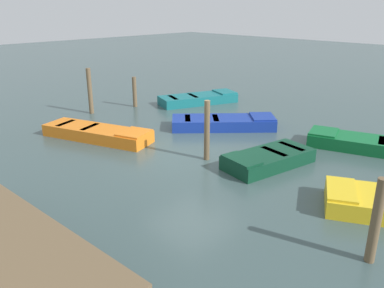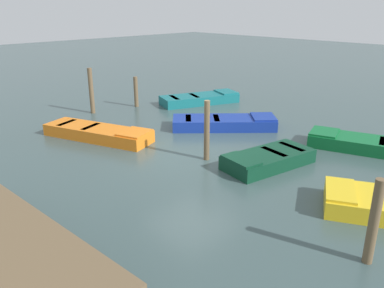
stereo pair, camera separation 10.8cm
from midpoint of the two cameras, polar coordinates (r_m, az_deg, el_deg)
name	(u,v)px [view 1 (the left image)]	position (r m, az deg, el deg)	size (l,w,h in m)	color
ground_plane	(192,155)	(12.11, -0.26, -1.56)	(80.00, 80.00, 0.00)	#384C4C
rowboat_orange	(98,133)	(13.85, -13.73, 1.57)	(4.05, 2.37, 0.46)	orange
rowboat_green	(370,144)	(13.57, 24.27, -0.03)	(3.96, 2.28, 0.46)	#0F602D
rowboat_teal	(199,99)	(18.44, 0.81, 6.60)	(2.44, 3.80, 0.46)	#14666B
rowboat_dark_green	(268,159)	(11.42, 10.73, -2.11)	(1.66, 2.86, 0.46)	#0C3823
rowboat_blue	(224,122)	(14.72, 4.46, 3.15)	(3.52, 3.60, 0.46)	navy
mooring_piling_mid_right	(135,92)	(17.90, -8.52, 7.49)	(0.18, 0.18, 1.35)	brown
mooring_piling_near_right	(376,221)	(7.64, 24.79, -10.17)	(0.18, 0.18, 1.64)	brown
mooring_piling_near_left	(90,91)	(17.09, -14.80, 7.44)	(0.19, 0.19, 1.91)	brown
mooring_piling_far_left	(207,131)	(11.46, 1.91, 1.96)	(0.17, 0.17, 1.80)	brown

